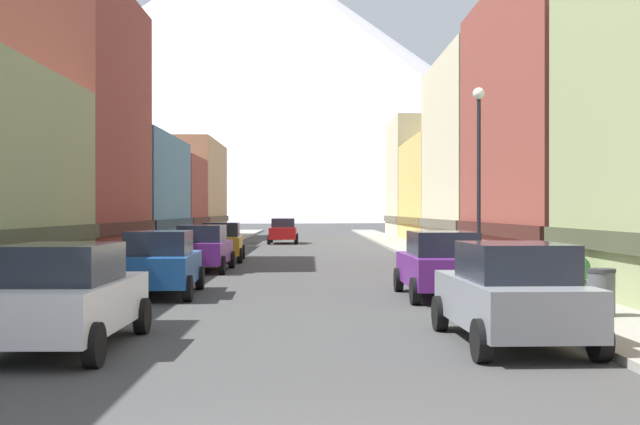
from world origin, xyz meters
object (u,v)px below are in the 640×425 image
(car_left_1, at_px, (160,263))
(potted_plant_1, at_px, (576,273))
(car_left_0, at_px, (65,296))
(streetlamp_right, at_px, (479,155))
(car_right_0, at_px, (512,293))
(car_driving_0, at_px, (283,231))
(car_left_2, at_px, (203,248))
(car_left_3, at_px, (221,242))
(car_right_1, at_px, (441,264))
(trash_bin_right, at_px, (601,292))

(car_left_1, bearing_deg, potted_plant_1, -10.03)
(potted_plant_1, bearing_deg, car_left_0, -148.33)
(streetlamp_right, bearing_deg, car_right_0, -98.68)
(car_driving_0, xyz_separation_m, potted_plant_1, (8.60, -36.79, -0.15))
(car_left_2, bearing_deg, potted_plant_1, -44.83)
(car_left_3, relative_size, car_right_0, 1.01)
(car_left_3, xyz_separation_m, car_right_1, (7.60, -15.83, 0.00))
(car_left_1, height_order, potted_plant_1, car_left_1)
(car_right_0, bearing_deg, potted_plant_1, 63.15)
(car_left_0, xyz_separation_m, car_right_0, (7.60, 0.35, 0.00))
(car_right_0, distance_m, trash_bin_right, 3.75)
(car_left_3, xyz_separation_m, car_right_0, (7.60, -23.40, 0.00))
(car_left_3, distance_m, trash_bin_right, 23.02)
(car_left_1, distance_m, car_driving_0, 34.95)
(car_left_1, distance_m, car_left_3, 15.17)
(trash_bin_right, relative_size, streetlamp_right, 0.17)
(car_left_3, xyz_separation_m, potted_plant_1, (10.80, -17.08, -0.15))
(car_left_3, height_order, streetlamp_right, streetlamp_right)
(car_right_1, bearing_deg, trash_bin_right, -62.18)
(car_left_2, xyz_separation_m, potted_plant_1, (10.80, -10.74, -0.15))
(streetlamp_right, bearing_deg, car_driving_0, 101.90)
(car_left_1, bearing_deg, car_driving_0, 86.40)
(car_left_3, distance_m, streetlamp_right, 16.40)
(car_left_1, bearing_deg, trash_bin_right, -28.42)
(car_left_3, xyz_separation_m, streetlamp_right, (9.15, -13.26, 3.09))
(car_left_3, height_order, trash_bin_right, car_left_3)
(car_left_2, bearing_deg, streetlamp_right, -37.09)
(streetlamp_right, bearing_deg, car_left_2, 142.91)
(car_driving_0, bearing_deg, car_left_1, -93.60)
(car_left_1, height_order, car_right_1, same)
(car_left_1, distance_m, car_right_1, 7.63)
(car_left_3, bearing_deg, car_driving_0, 83.62)
(car_left_3, distance_m, car_right_1, 17.56)
(car_right_0, height_order, potted_plant_1, car_right_0)
(car_left_2, relative_size, trash_bin_right, 4.51)
(car_left_2, bearing_deg, car_left_3, 90.02)
(car_left_1, distance_m, trash_bin_right, 11.54)
(car_driving_0, bearing_deg, car_left_3, -96.38)
(car_left_1, bearing_deg, car_left_2, 90.02)
(car_left_1, xyz_separation_m, trash_bin_right, (10.15, -5.49, -0.26))
(car_left_1, relative_size, car_left_3, 1.00)
(car_left_1, xyz_separation_m, car_driving_0, (2.20, 34.88, 0.00))
(car_left_2, bearing_deg, car_left_1, -89.98)
(car_left_3, xyz_separation_m, trash_bin_right, (10.15, -20.66, -0.26))
(car_left_0, height_order, car_left_2, same)
(car_left_2, relative_size, streetlamp_right, 0.75)
(car_right_1, bearing_deg, car_left_3, 115.66)
(car_left_0, relative_size, car_left_1, 0.99)
(car_right_0, height_order, car_right_1, same)
(car_left_0, bearing_deg, car_driving_0, 87.10)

